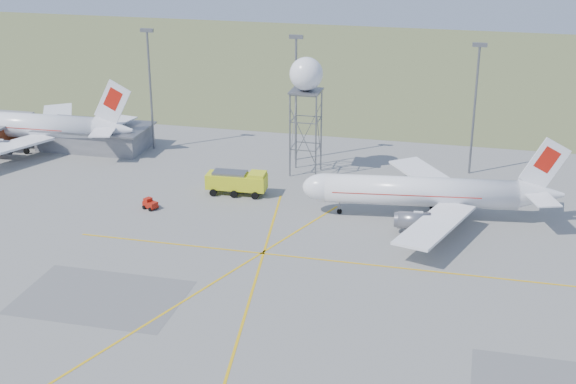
% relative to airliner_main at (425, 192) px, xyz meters
% --- Properties ---
extents(grass_strip, '(400.00, 120.00, 0.03)m').
position_rel_airliner_main_xyz_m(grass_strip, '(-12.55, 93.72, -3.64)').
color(grass_strip, '#5A6739').
rests_on(grass_strip, ground).
extents(building_grey, '(19.00, 10.00, 3.90)m').
position_rel_airliner_main_xyz_m(building_grey, '(-57.55, 17.72, -1.68)').
color(building_grey, gray).
rests_on(building_grey, ground).
extents(mast_a, '(2.20, 0.50, 20.50)m').
position_rel_airliner_main_xyz_m(mast_a, '(-47.55, 19.72, 8.42)').
color(mast_a, slate).
rests_on(mast_a, ground).
extents(mast_b, '(2.20, 0.50, 20.50)m').
position_rel_airliner_main_xyz_m(mast_b, '(-22.55, 19.72, 8.42)').
color(mast_b, slate).
rests_on(mast_b, ground).
extents(mast_c, '(2.20, 0.50, 20.50)m').
position_rel_airliner_main_xyz_m(mast_c, '(5.45, 19.72, 8.42)').
color(mast_c, slate).
rests_on(mast_c, ground).
extents(airliner_main, '(35.02, 33.81, 11.92)m').
position_rel_airliner_main_xyz_m(airliner_main, '(0.00, 0.00, 0.00)').
color(airliner_main, white).
rests_on(airliner_main, ground).
extents(airliner_far, '(37.65, 36.61, 12.81)m').
position_rel_airliner_main_xyz_m(airliner_far, '(-68.82, 14.76, 0.27)').
color(airliner_far, white).
rests_on(airliner_far, ground).
extents(radar_tower, '(5.07, 5.07, 18.34)m').
position_rel_airliner_main_xyz_m(radar_tower, '(-19.58, 13.73, 6.64)').
color(radar_tower, slate).
rests_on(radar_tower, ground).
extents(fire_truck, '(8.90, 3.82, 3.51)m').
position_rel_airliner_main_xyz_m(fire_truck, '(-27.11, 2.41, -1.97)').
color(fire_truck, yellow).
rests_on(fire_truck, ground).
extents(baggage_tug, '(2.29, 2.15, 1.51)m').
position_rel_airliner_main_xyz_m(baggage_tug, '(-37.43, -5.98, -3.08)').
color(baggage_tug, '#A9180C').
rests_on(baggage_tug, ground).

